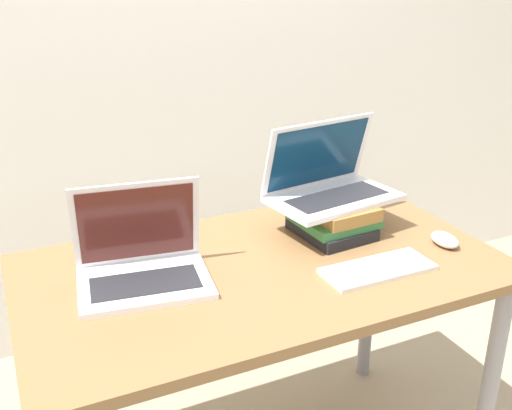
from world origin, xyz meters
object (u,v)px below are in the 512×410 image
at_px(laptop_left, 142,263).
at_px(wireless_keyboard, 378,269).
at_px(mouse, 445,240).
at_px(laptop_on_books, 329,183).
at_px(book_stack, 334,219).

relative_size(laptop_left, wireless_keyboard, 1.18).
distance_m(laptop_left, mouse, 0.86).
xyz_separation_m(laptop_on_books, mouse, (0.25, -0.25, -0.13)).
bearing_deg(laptop_on_books, wireless_keyboard, -93.94).
bearing_deg(wireless_keyboard, laptop_on_books, 86.06).
bearing_deg(laptop_left, book_stack, 3.53).
distance_m(wireless_keyboard, mouse, 0.27).
relative_size(wireless_keyboard, mouse, 3.12).
bearing_deg(mouse, book_stack, 140.72).
bearing_deg(book_stack, laptop_on_books, 84.95).
height_order(book_stack, laptop_on_books, laptop_on_books).
height_order(laptop_left, book_stack, laptop_left).
distance_m(book_stack, wireless_keyboard, 0.26).
bearing_deg(wireless_keyboard, mouse, 10.22).
bearing_deg(mouse, laptop_on_books, 134.57).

